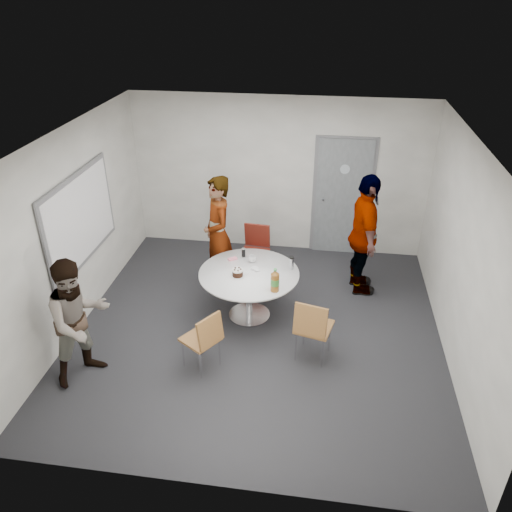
% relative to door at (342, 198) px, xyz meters
% --- Properties ---
extents(floor, '(5.00, 5.00, 0.00)m').
position_rel_door_xyz_m(floor, '(-1.10, -2.48, -1.03)').
color(floor, black).
rests_on(floor, ground).
extents(ceiling, '(5.00, 5.00, 0.00)m').
position_rel_door_xyz_m(ceiling, '(-1.10, -2.48, 1.67)').
color(ceiling, silver).
rests_on(ceiling, wall_back).
extents(wall_back, '(5.00, 0.00, 5.00)m').
position_rel_door_xyz_m(wall_back, '(-1.10, 0.02, 0.32)').
color(wall_back, '#B9B8B0').
rests_on(wall_back, floor).
extents(wall_left, '(0.00, 5.00, 5.00)m').
position_rel_door_xyz_m(wall_left, '(-3.60, -2.48, 0.32)').
color(wall_left, '#B9B8B0').
rests_on(wall_left, floor).
extents(wall_right, '(0.00, 5.00, 5.00)m').
position_rel_door_xyz_m(wall_right, '(1.40, -2.48, 0.32)').
color(wall_right, '#B9B8B0').
rests_on(wall_right, floor).
extents(wall_front, '(5.00, 0.00, 5.00)m').
position_rel_door_xyz_m(wall_front, '(-1.10, -4.98, 0.32)').
color(wall_front, '#B9B8B0').
rests_on(wall_front, floor).
extents(door, '(1.02, 0.17, 2.12)m').
position_rel_door_xyz_m(door, '(0.00, 0.00, 0.00)').
color(door, slate).
rests_on(door, wall_back).
extents(whiteboard, '(0.04, 1.90, 1.25)m').
position_rel_door_xyz_m(whiteboard, '(-3.56, -2.28, 0.42)').
color(whiteboard, slate).
rests_on(whiteboard, wall_left).
extents(table, '(1.40, 1.40, 1.06)m').
position_rel_door_xyz_m(table, '(-1.25, -2.19, -0.39)').
color(table, white).
rests_on(table, floor).
extents(chair_near_left, '(0.57, 0.56, 0.83)m').
position_rel_door_xyz_m(chair_near_left, '(-1.63, -3.36, -0.52)').
color(chair_near_left, brown).
rests_on(chair_near_left, floor).
extents(chair_near_right, '(0.52, 0.55, 0.90)m').
position_rel_door_xyz_m(chair_near_right, '(-0.34, -3.01, -0.47)').
color(chair_near_right, brown).
rests_on(chair_near_right, floor).
extents(chair_far, '(0.47, 0.50, 0.90)m').
position_rel_door_xyz_m(chair_far, '(-1.34, -1.07, -0.48)').
color(chair_far, maroon).
rests_on(chair_far, floor).
extents(person_main, '(0.69, 0.79, 1.82)m').
position_rel_door_xyz_m(person_main, '(-1.86, -1.43, -0.11)').
color(person_main, '#A5C6EA').
rests_on(person_main, floor).
extents(person_left, '(0.96, 0.99, 1.61)m').
position_rel_door_xyz_m(person_left, '(-3.05, -3.66, -0.22)').
color(person_left, white).
rests_on(person_left, floor).
extents(person_right, '(0.62, 1.17, 1.90)m').
position_rel_door_xyz_m(person_right, '(0.32, -1.24, -0.08)').
color(person_right, black).
rests_on(person_right, floor).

